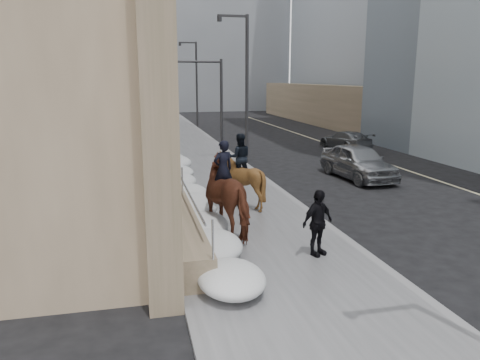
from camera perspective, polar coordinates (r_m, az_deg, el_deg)
name	(u,v)px	position (r m, az deg, el deg)	size (l,w,h in m)	color
ground	(267,258)	(12.74, 3.29, -9.42)	(140.00, 140.00, 0.00)	black
sidewalk	(207,179)	(22.10, -3.99, 0.17)	(5.00, 80.00, 0.12)	#525254
curb	(261,176)	(22.65, 2.56, 0.49)	(0.24, 80.00, 0.12)	slate
lane_line	(406,170)	(25.89, 19.62, 1.16)	(0.15, 70.00, 0.01)	#BFB78C
limestone_building	(94,7)	(31.63, -17.39, 19.45)	(6.10, 44.00, 18.00)	#8B765B
bg_building_mid	(178,12)	(72.31, -7.55, 19.67)	(30.00, 12.00, 28.00)	slate
bg_building_far	(111,45)	(83.55, -15.42, 15.60)	(24.00, 12.00, 20.00)	gray
streetlight_mid	(244,80)	(26.06, 0.51, 12.07)	(1.71, 0.24, 8.00)	#2D2D30
streetlight_far	(195,79)	(45.75, -5.51, 12.16)	(1.71, 0.24, 8.00)	#2D2D30
traffic_signal	(209,88)	(33.79, -3.86, 11.14)	(4.10, 0.22, 6.00)	#2D2D30
snow_bank	(181,180)	(20.00, -7.17, 0.01)	(1.70, 18.10, 0.76)	white
mounted_horse_left	(231,195)	(13.93, -1.05, -1.79)	(2.04, 2.98, 2.81)	#4F2617
mounted_horse_right	(240,177)	(16.84, 0.02, 0.40)	(1.78, 1.96, 2.66)	#503216
pedestrian	(318,223)	(12.46, 9.43, -5.16)	(1.04, 0.43, 1.77)	black
car_silver	(358,162)	(22.88, 14.19, 2.20)	(1.95, 4.85, 1.65)	gray
car_grey	(345,140)	(32.27, 12.71, 4.78)	(1.73, 4.25, 1.23)	slate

